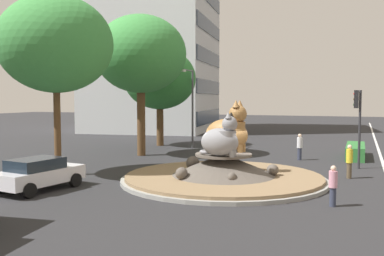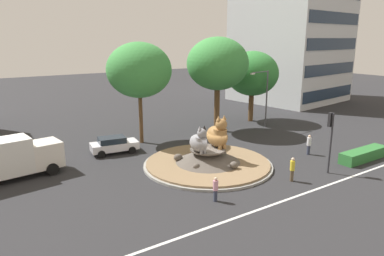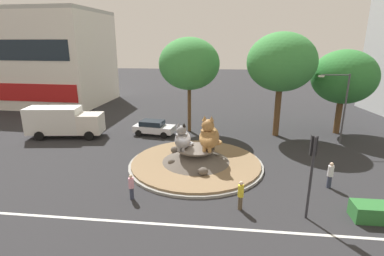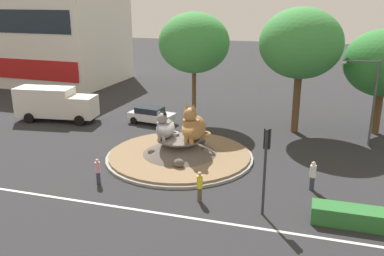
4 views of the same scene
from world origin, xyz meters
name	(u,v)px [view 1 (image 1 of 4)]	position (x,y,z in m)	size (l,w,h in m)	color
ground_plane	(223,181)	(0.00, 0.00, 0.00)	(160.00, 160.00, 0.00)	#28282B
roundabout_island	(223,171)	(0.00, 0.01, 0.50)	(10.20, 10.20, 1.40)	gray
cat_statue_grey	(222,140)	(-0.98, -0.20, 2.17)	(1.44, 2.14, 2.12)	gray
cat_statue_tabby	(229,133)	(0.98, 0.02, 2.37)	(1.97, 2.72, 2.66)	#9E703D
traffic_light_mast	(358,114)	(6.60, -6.16, 3.22)	(0.33, 0.46, 4.60)	#2D2D33
office_tower	(154,15)	(29.33, 18.06, 14.43)	(16.53, 16.00, 28.86)	silver
clipped_hedge_strip	(355,151)	(11.59, -6.04, 0.45)	(5.20, 1.20, 0.90)	#2D7033
broadleaf_tree_behind_island	(141,54)	(7.25, 8.36, 7.21)	(6.50, 6.50, 10.01)	brown
second_tree_near_tower	(56,44)	(-1.56, 8.77, 6.96)	(6.03, 6.03, 9.54)	brown
third_tree_left	(160,79)	(13.62, 9.87, 5.75)	(6.19, 6.19, 8.40)	brown
streetlight_arm	(191,101)	(12.46, 6.53, 3.85)	(2.79, 0.39, 6.40)	#4C4C51
pedestrian_white_shirt	(300,146)	(8.94, -2.58, 0.93)	(0.36, 0.36, 1.76)	#33384C
pedestrian_pink_shirt	(333,185)	(-3.34, -5.39, 0.84)	(0.33, 0.33, 1.59)	#33384C
pedestrian_yellow_shirt	(349,160)	(3.09, -5.83, 0.94)	(0.33, 0.33, 1.75)	brown
sedan_on_far_lane	(39,173)	(-5.01, 7.15, 0.78)	(4.25, 2.44, 1.47)	silver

